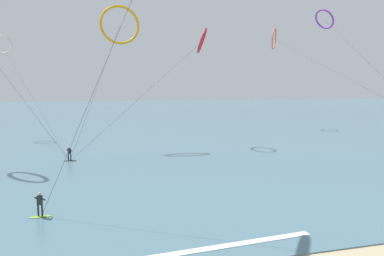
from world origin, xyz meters
TOP-DOWN VIEW (x-y plane):
  - sea_water at (0.00, 104.53)m, footprint 400.00×200.00m
  - surfer_charcoal at (-11.75, 31.65)m, footprint 1.40×0.66m
  - surfer_lime at (-12.03, 13.48)m, footprint 1.40×0.66m
  - kite_ivory at (-23.68, 53.65)m, footprint 13.66×22.98m
  - kite_coral at (27.39, 56.80)m, footprint 3.22×52.53m
  - kite_violet at (23.16, 33.68)m, footprint 2.51×27.86m
  - kite_crimson at (6.59, 39.31)m, footprint 19.73×9.76m
  - kite_amber at (-5.22, 39.29)m, footprint 9.32×8.35m
  - wave_crest_mid at (-3.12, 6.22)m, footprint 13.86×1.50m

SIDE VIEW (x-z plane):
  - sea_water at x=0.00m, z-range 0.00..0.08m
  - wave_crest_mid at x=-3.12m, z-range 0.00..0.12m
  - surfer_charcoal at x=-11.75m, z-range -0.03..1.67m
  - surfer_lime at x=-12.03m, z-range -0.03..1.67m
  - kite_crimson at x=6.59m, z-range 6.79..24.13m
  - kite_ivory at x=-23.68m, z-range 7.02..24.28m
  - kite_amber at x=-5.22m, z-range 7.24..27.22m
  - kite_violet at x=23.16m, z-range 8.40..28.06m
  - kite_coral at x=27.39m, z-range 8.22..29.29m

